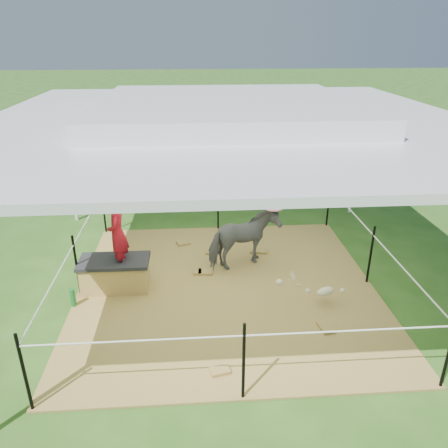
{
  "coord_description": "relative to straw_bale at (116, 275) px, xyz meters",
  "views": [
    {
      "loc": [
        -0.47,
        -5.85,
        3.69
      ],
      "look_at": [
        0.0,
        0.6,
        0.85
      ],
      "focal_mm": 35.0,
      "sensor_mm": 36.0,
      "label": 1
    }
  ],
  "objects": [
    {
      "name": "ground",
      "position": [
        1.72,
        -0.11,
        -0.25
      ],
      "size": [
        90.0,
        90.0,
        0.0
      ],
      "primitive_type": "plane",
      "color": "#2D5919",
      "rests_on": "ground"
    },
    {
      "name": "hay_patch",
      "position": [
        1.72,
        -0.11,
        -0.24
      ],
      "size": [
        4.6,
        4.6,
        0.03
      ],
      "primitive_type": "cube",
      "color": "brown",
      "rests_on": "ground"
    },
    {
      "name": "canopy_tent",
      "position": [
        1.72,
        -0.11,
        2.44
      ],
      "size": [
        6.3,
        6.3,
        2.9
      ],
      "color": "silver",
      "rests_on": "ground"
    },
    {
      "name": "rope_fence",
      "position": [
        1.72,
        -0.11,
        0.39
      ],
      "size": [
        4.54,
        4.54,
        1.0
      ],
      "color": "black",
      "rests_on": "ground"
    },
    {
      "name": "straw_bale",
      "position": [
        0.0,
        0.0,
        0.0
      ],
      "size": [
        1.0,
        0.51,
        0.44
      ],
      "primitive_type": "cube",
      "rotation": [
        0.0,
        0.0,
        -0.01
      ],
      "color": "#B38A41",
      "rests_on": "hay_patch"
    },
    {
      "name": "dark_cloth",
      "position": [
        0.0,
        0.0,
        0.25
      ],
      "size": [
        1.07,
        0.56,
        0.06
      ],
      "primitive_type": "cube",
      "rotation": [
        0.0,
        0.0,
        -0.01
      ],
      "color": "black",
      "rests_on": "straw_bale"
    },
    {
      "name": "woman",
      "position": [
        0.1,
        0.0,
        0.82
      ],
      "size": [
        0.29,
        0.44,
        1.19
      ],
      "primitive_type": "imported",
      "rotation": [
        0.0,
        0.0,
        -1.58
      ],
      "color": "#B01120",
      "rests_on": "straw_bale"
    },
    {
      "name": "green_bottle",
      "position": [
        -0.55,
        -0.45,
        -0.08
      ],
      "size": [
        0.08,
        0.08,
        0.28
      ],
      "primitive_type": "cylinder",
      "rotation": [
        0.0,
        0.0,
        -0.01
      ],
      "color": "#186F2B",
      "rests_on": "hay_patch"
    },
    {
      "name": "pony",
      "position": [
        2.05,
        0.55,
        0.28
      ],
      "size": [
        1.31,
        0.99,
        1.0
      ],
      "primitive_type": "imported",
      "rotation": [
        0.0,
        0.0,
        2.0
      ],
      "color": "#4C4C51",
      "rests_on": "hay_patch"
    },
    {
      "name": "pink_hat",
      "position": [
        2.05,
        0.55,
        0.86
      ],
      "size": [
        0.31,
        0.31,
        0.15
      ],
      "primitive_type": "cylinder",
      "color": "pink",
      "rests_on": "pony"
    },
    {
      "name": "foal",
      "position": [
        3.12,
        -0.66,
        0.01
      ],
      "size": [
        0.95,
        0.75,
        0.47
      ],
      "primitive_type": null,
      "rotation": [
        0.0,
        0.0,
        0.39
      ],
      "color": "beige",
      "rests_on": "hay_patch"
    },
    {
      "name": "trash_barrel",
      "position": [
        6.03,
        6.38,
        0.17
      ],
      "size": [
        0.6,
        0.6,
        0.84
      ],
      "primitive_type": "cylinder",
      "rotation": [
        0.0,
        0.0,
        0.12
      ],
      "color": "#184AB5",
      "rests_on": "ground"
    },
    {
      "name": "picnic_table_near",
      "position": [
        3.73,
        7.51,
        0.11
      ],
      "size": [
        1.81,
        1.37,
        0.72
      ],
      "primitive_type": "cube",
      "rotation": [
        0.0,
        0.0,
        0.07
      ],
      "color": "brown",
      "rests_on": "ground"
    },
    {
      "name": "picnic_table_far",
      "position": [
        7.1,
        8.68,
        0.09
      ],
      "size": [
        1.7,
        1.26,
        0.69
      ],
      "primitive_type": "cube",
      "rotation": [
        0.0,
        0.0,
        -0.04
      ],
      "color": "brown",
      "rests_on": "ground"
    },
    {
      "name": "distant_person",
      "position": [
        3.82,
        7.33,
        0.33
      ],
      "size": [
        0.62,
        0.52,
        1.16
      ],
      "primitive_type": "imported",
      "rotation": [
        0.0,
        0.0,
        2.99
      ],
      "color": "#2D6CAA",
      "rests_on": "ground"
    }
  ]
}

